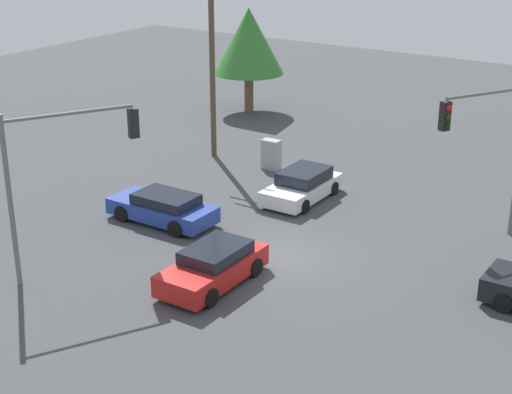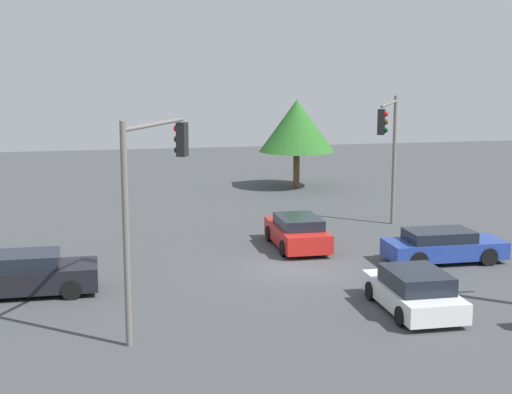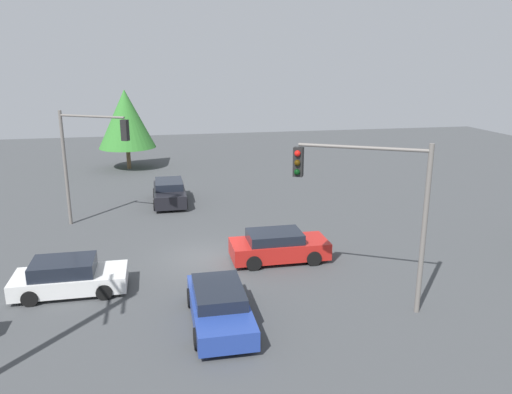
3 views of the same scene
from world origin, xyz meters
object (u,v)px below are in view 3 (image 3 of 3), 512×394
sedan_dark (169,192)px  traffic_signal_cross (89,149)px  sedan_red (278,246)px  sedan_blue (219,306)px  sedan_white (69,277)px  traffic_signal_main (371,194)px

sedan_dark → traffic_signal_cross: traffic_signal_cross is taller
sedan_red → sedan_dark: bearing=-157.0°
sedan_red → traffic_signal_cross: (-6.57, -8.56, 3.59)m
sedan_dark → sedan_blue: 15.48m
sedan_white → traffic_signal_main: 11.80m
sedan_red → sedan_dark: 11.37m
sedan_red → sedan_white: sedan_red is taller
sedan_white → traffic_signal_main: (3.23, 10.77, 3.57)m
sedan_blue → traffic_signal_main: traffic_signal_main is taller
sedan_red → sedan_blue: 5.97m
sedan_white → sedan_blue: bearing=57.3°
sedan_dark → sedan_red: bearing=113.0°
traffic_signal_main → sedan_dark: bearing=-37.9°
sedan_blue → sedan_white: sedan_white is taller
sedan_blue → traffic_signal_cross: (-11.54, -5.26, 3.63)m
sedan_blue → traffic_signal_main: (-0.23, 5.38, 3.59)m
traffic_signal_main → sedan_blue: bearing=31.4°
sedan_red → sedan_blue: (4.97, -3.30, -0.04)m
sedan_dark → sedan_blue: sedan_dark is taller
sedan_red → traffic_signal_main: 6.27m
sedan_blue → sedan_dark: bearing=-85.7°
sedan_dark → traffic_signal_cross: 6.69m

